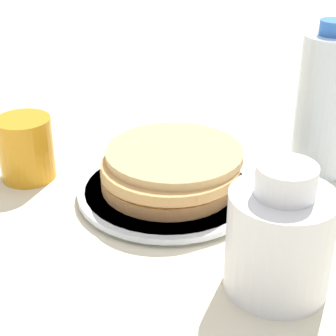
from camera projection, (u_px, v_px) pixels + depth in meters
ground_plane at (175, 200)px, 0.70m from camera, size 4.00×4.00×0.00m
plate at (168, 191)px, 0.71m from camera, size 0.23×0.23×0.01m
pancake_stack at (170, 169)px, 0.70m from camera, size 0.18×0.18×0.05m
juice_glass at (26, 148)px, 0.74m from camera, size 0.07×0.07×0.08m
cream_jug at (280, 237)px, 0.53m from camera, size 0.10×0.10×0.13m
water_bottle_near at (323, 106)px, 0.72m from camera, size 0.07×0.07×0.21m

